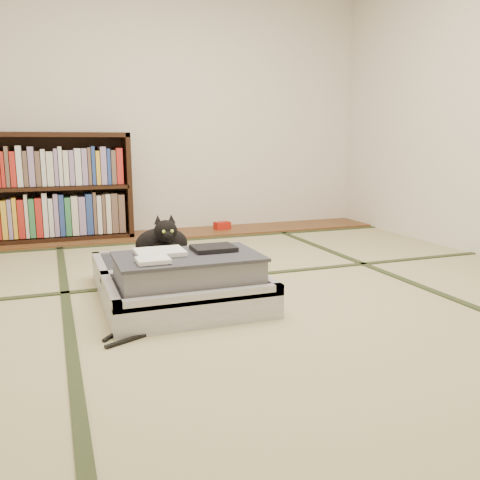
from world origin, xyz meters
name	(u,v)px	position (x,y,z in m)	size (l,w,h in m)	color
floor	(253,295)	(0.00, 0.00, 0.00)	(4.50, 4.50, 0.00)	tan
wood_strip	(173,234)	(0.00, 2.00, 0.01)	(4.00, 0.50, 0.02)	brown
red_item	(222,226)	(0.49, 2.03, 0.06)	(0.15, 0.09, 0.07)	#B21A0E
room_shell	(255,21)	(0.00, 0.00, 1.46)	(4.50, 4.50, 4.50)	white
tatami_borders	(225,273)	(0.00, 0.49, 0.00)	(4.00, 4.50, 0.01)	#2D381E
bookcase	(45,190)	(-1.08, 2.07, 0.45)	(1.42, 0.33, 0.92)	black
suitcase	(178,279)	(-0.42, 0.07, 0.11)	(0.82, 1.09, 0.32)	silver
cat	(163,243)	(-0.43, 0.36, 0.27)	(0.36, 0.36, 0.29)	black
cable_coil	(192,255)	(-0.25, 0.39, 0.17)	(0.11, 0.11, 0.03)	white
hanger	(148,331)	(-0.67, -0.36, 0.01)	(0.45, 0.30, 0.01)	black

